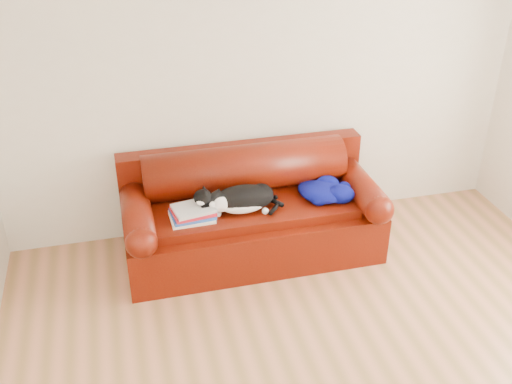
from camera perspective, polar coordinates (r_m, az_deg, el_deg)
ground at (r=4.17m, az=7.96°, el=-16.80°), size 4.50×4.50×0.00m
room_shell at (r=3.24m, az=11.93°, el=4.70°), size 4.52×4.02×2.61m
sofa_base at (r=5.05m, az=-0.40°, el=-3.48°), size 2.10×0.90×0.50m
sofa_back at (r=5.10m, az=-1.07°, el=0.84°), size 2.10×1.01×0.88m
book_stack at (r=4.69m, az=-6.05°, el=-2.00°), size 0.35×0.29×0.10m
cat at (r=4.75m, az=-1.24°, el=-0.72°), size 0.72×0.31×0.26m
blanket at (r=4.98m, az=6.59°, el=0.15°), size 0.49×0.48×0.15m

